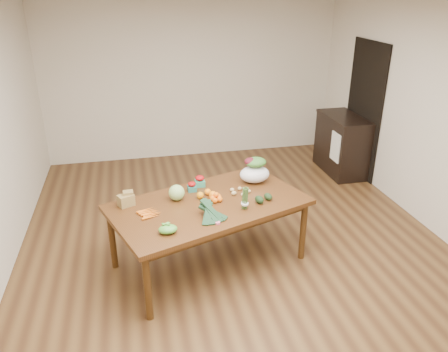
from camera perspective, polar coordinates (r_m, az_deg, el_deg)
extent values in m
plane|color=brown|center=(5.37, 1.19, -8.39)|extent=(6.00, 6.00, 0.00)
cube|color=white|center=(4.54, 1.50, 21.75)|extent=(5.00, 6.00, 0.02)
cube|color=silver|center=(7.64, -4.16, 12.40)|extent=(5.00, 0.02, 2.70)
cube|color=silver|center=(2.35, 20.01, -18.42)|extent=(5.00, 0.02, 2.70)
cube|color=silver|center=(5.89, 25.86, 6.54)|extent=(0.02, 6.00, 2.70)
cube|color=#4F2912|center=(4.80, -1.95, -7.46)|extent=(2.27, 1.73, 0.75)
cube|color=black|center=(7.22, 17.79, 8.19)|extent=(0.02, 1.00, 2.10)
cube|color=black|center=(7.35, 15.10, 4.02)|extent=(0.52, 1.02, 0.94)
cube|color=white|center=(6.96, 14.34, 3.68)|extent=(0.02, 0.28, 0.45)
sphere|color=#9EC06E|center=(4.66, -6.20, -2.17)|extent=(0.17, 0.17, 0.17)
sphere|color=#F59E0F|center=(4.68, -3.12, -2.53)|extent=(0.08, 0.08, 0.08)
sphere|color=#FFA50F|center=(4.76, -2.13, -2.09)|extent=(0.07, 0.07, 0.07)
sphere|color=orange|center=(4.67, -1.46, -2.50)|extent=(0.09, 0.09, 0.09)
ellipsoid|color=#469231|center=(4.09, -7.34, -6.90)|extent=(0.18, 0.13, 0.08)
ellipsoid|color=tan|center=(4.76, 1.30, -2.25)|extent=(0.06, 0.05, 0.05)
ellipsoid|color=#CFBF77|center=(4.74, 2.52, -2.42)|extent=(0.05, 0.04, 0.04)
ellipsoid|color=tan|center=(4.87, 2.06, -1.64)|extent=(0.05, 0.04, 0.04)
ellipsoid|color=tan|center=(4.84, 1.06, -1.81)|extent=(0.05, 0.04, 0.04)
ellipsoid|color=tan|center=(4.82, 3.28, -1.99)|extent=(0.04, 0.04, 0.04)
ellipsoid|color=black|center=(4.60, 4.64, -3.10)|extent=(0.11, 0.14, 0.08)
ellipsoid|color=black|center=(4.67, 5.77, -2.70)|extent=(0.10, 0.13, 0.07)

